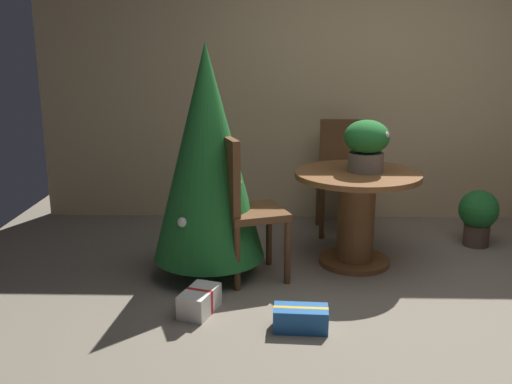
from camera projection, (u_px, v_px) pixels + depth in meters
name	position (u px, v px, depth m)	size (l,w,h in m)	color
ground_plane	(419.00, 323.00, 3.41)	(6.60, 6.60, 0.00)	#756B5B
back_wall_panel	(369.00, 78.00, 5.22)	(6.00, 0.10, 2.60)	tan
round_dining_table	(356.00, 208.00, 4.24)	(0.91, 0.91, 0.70)	brown
flower_vase	(366.00, 143.00, 4.14)	(0.32, 0.32, 0.38)	#665B51
wooden_chair_far	(343.00, 168.00, 5.01)	(0.44, 0.42, 0.96)	brown
wooden_chair_left_near	(243.00, 202.00, 3.94)	(0.52, 0.53, 1.01)	brown
holiday_tree	(207.00, 154.00, 3.93)	(0.78, 0.78, 1.62)	brown
gift_box_blue	(301.00, 319.00, 3.33)	(0.32, 0.18, 0.14)	#1E569E
gift_box_cream	(199.00, 301.00, 3.54)	(0.26, 0.34, 0.15)	silver
potted_plant	(478.00, 214.00, 4.67)	(0.32, 0.32, 0.46)	#4C382D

